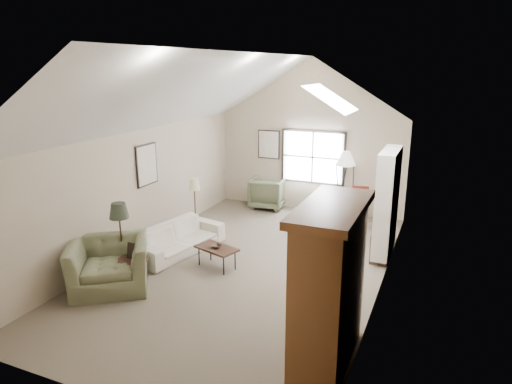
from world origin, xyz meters
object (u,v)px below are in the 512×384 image
at_px(armoire, 329,290).
at_px(side_chair, 359,208).
at_px(armchair_far, 268,193).
at_px(coffee_table, 217,257).
at_px(sofa, 179,238).
at_px(armchair_near, 109,265).
at_px(side_table, 134,272).

distance_m(armoire, side_chair, 5.44).
distance_m(armchair_far, coffee_table, 4.02).
height_order(sofa, coffee_table, sofa).
bearing_deg(armchair_far, armchair_near, 75.32).
relative_size(armchair_near, armchair_far, 1.46).
xyz_separation_m(armchair_far, side_table, (-0.45, -5.23, -0.15)).
distance_m(armoire, side_table, 3.89).
relative_size(armoire, side_chair, 2.17).
distance_m(armoire, coffee_table, 3.55).
bearing_deg(coffee_table, armchair_near, -132.24).
xyz_separation_m(armchair_near, armchair_far, (0.80, 5.45, -0.02)).
distance_m(sofa, side_table, 1.60).
relative_size(coffee_table, side_chair, 0.80).
bearing_deg(coffee_table, armoire, -38.02).
relative_size(armoire, sofa, 1.05).
bearing_deg(side_table, armchair_far, 85.03).
xyz_separation_m(armoire, side_table, (-3.69, 0.87, -0.84)).
bearing_deg(side_table, armchair_near, -147.37).
xyz_separation_m(sofa, coffee_table, (1.08, -0.35, -0.10)).
bearing_deg(armoire, sofa, 146.91).
bearing_deg(armchair_far, coffee_table, 91.29).
xyz_separation_m(armoire, sofa, (-3.79, 2.47, -0.79)).
height_order(armoire, side_table, armoire).
xyz_separation_m(armchair_near, coffee_table, (1.33, 1.47, -0.22)).
bearing_deg(armoire, armchair_near, 170.87).
distance_m(armoire, armchair_near, 4.15).
bearing_deg(armchair_far, armoire, 111.67).
bearing_deg(coffee_table, sofa, 161.90).
distance_m(armoire, sofa, 4.60).
relative_size(sofa, coffee_table, 2.58).
distance_m(sofa, armchair_near, 1.84).
xyz_separation_m(sofa, armchair_far, (0.55, 3.63, 0.11)).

